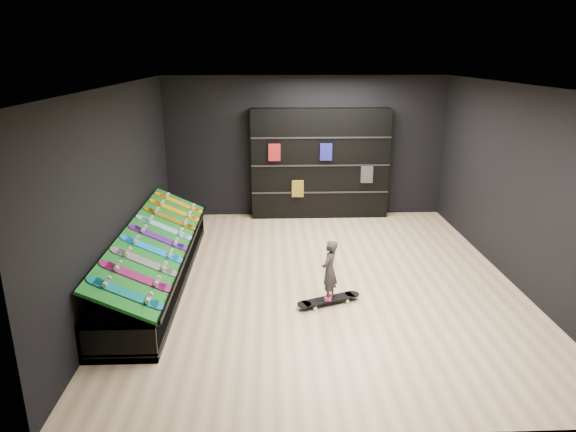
{
  "coord_description": "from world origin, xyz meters",
  "views": [
    {
      "loc": [
        -0.79,
        -7.44,
        3.44
      ],
      "look_at": [
        -0.5,
        0.2,
        1.0
      ],
      "focal_mm": 32.0,
      "sensor_mm": 36.0,
      "label": 1
    }
  ],
  "objects_px": {
    "display_rack": "(157,267)",
    "back_shelving": "(320,164)",
    "child": "(329,282)",
    "floor_skateboard": "(329,301)"
  },
  "relations": [
    {
      "from": "child",
      "to": "back_shelving",
      "type": "bearing_deg",
      "value": -156.04
    },
    {
      "from": "display_rack",
      "to": "floor_skateboard",
      "type": "bearing_deg",
      "value": -18.15
    },
    {
      "from": "display_rack",
      "to": "floor_skateboard",
      "type": "height_order",
      "value": "display_rack"
    },
    {
      "from": "back_shelving",
      "to": "child",
      "type": "bearing_deg",
      "value": -93.58
    },
    {
      "from": "child",
      "to": "display_rack",
      "type": "bearing_deg",
      "value": -80.61
    },
    {
      "from": "display_rack",
      "to": "child",
      "type": "distance_m",
      "value": 2.73
    },
    {
      "from": "display_rack",
      "to": "back_shelving",
      "type": "xyz_separation_m",
      "value": [
        2.85,
        3.32,
        0.92
      ]
    },
    {
      "from": "display_rack",
      "to": "child",
      "type": "xyz_separation_m",
      "value": [
        2.59,
        -0.85,
        0.1
      ]
    },
    {
      "from": "display_rack",
      "to": "back_shelving",
      "type": "relative_size",
      "value": 1.53
    },
    {
      "from": "display_rack",
      "to": "floor_skateboard",
      "type": "distance_m",
      "value": 2.74
    }
  ]
}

